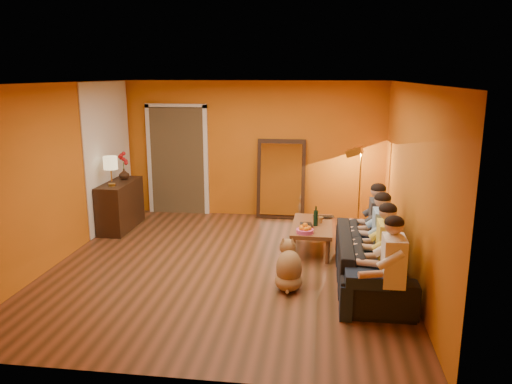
# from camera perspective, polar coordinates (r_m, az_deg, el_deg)

# --- Properties ---
(room_shell) EXTENTS (5.00, 5.50, 2.60)m
(room_shell) POSITION_cam_1_polar(r_m,az_deg,el_deg) (7.30, -2.86, 2.14)
(room_shell) COLOR brown
(room_shell) RESTS_ON ground
(white_accent) EXTENTS (0.02, 1.90, 2.58)m
(white_accent) POSITION_cam_1_polar(r_m,az_deg,el_deg) (9.35, -16.48, 4.08)
(white_accent) COLOR white
(white_accent) RESTS_ON wall_left
(doorway_recess) EXTENTS (1.06, 0.30, 2.10)m
(doorway_recess) POSITION_cam_1_polar(r_m,az_deg,el_deg) (10.05, -8.75, 3.65)
(doorway_recess) COLOR #3F2D19
(doorway_recess) RESTS_ON floor
(door_jamb_left) EXTENTS (0.08, 0.06, 2.20)m
(door_jamb_left) POSITION_cam_1_polar(r_m,az_deg,el_deg) (10.11, -12.05, 3.57)
(door_jamb_left) COLOR white
(door_jamb_left) RESTS_ON wall_back
(door_jamb_right) EXTENTS (0.08, 0.06, 2.20)m
(door_jamb_right) POSITION_cam_1_polar(r_m,az_deg,el_deg) (9.79, -5.74, 3.48)
(door_jamb_right) COLOR white
(door_jamb_right) RESTS_ON wall_back
(door_header) EXTENTS (1.22, 0.06, 0.08)m
(door_header) POSITION_cam_1_polar(r_m,az_deg,el_deg) (9.81, -9.17, 9.70)
(door_header) COLOR white
(door_header) RESTS_ON wall_back
(mirror_frame) EXTENTS (0.92, 0.27, 1.51)m
(mirror_frame) POSITION_cam_1_polar(r_m,az_deg,el_deg) (9.54, 2.88, 1.50)
(mirror_frame) COLOR black
(mirror_frame) RESTS_ON floor
(mirror_glass) EXTENTS (0.78, 0.21, 1.35)m
(mirror_glass) POSITION_cam_1_polar(r_m,az_deg,el_deg) (9.50, 2.86, 1.45)
(mirror_glass) COLOR white
(mirror_glass) RESTS_ON mirror_frame
(sideboard) EXTENTS (0.44, 1.18, 0.85)m
(sideboard) POSITION_cam_1_polar(r_m,az_deg,el_deg) (9.25, -15.23, -1.48)
(sideboard) COLOR black
(sideboard) RESTS_ON floor
(table_lamp) EXTENTS (0.24, 0.24, 0.51)m
(table_lamp) POSITION_cam_1_polar(r_m,az_deg,el_deg) (8.83, -16.24, 2.29)
(table_lamp) COLOR beige
(table_lamp) RESTS_ON sideboard
(sofa) EXTENTS (2.24, 0.88, 0.66)m
(sofa) POSITION_cam_1_polar(r_m,az_deg,el_deg) (6.81, 13.06, -7.56)
(sofa) COLOR black
(sofa) RESTS_ON floor
(coffee_table) EXTENTS (0.64, 1.23, 0.42)m
(coffee_table) POSITION_cam_1_polar(r_m,az_deg,el_deg) (7.94, 6.42, -5.16)
(coffee_table) COLOR brown
(coffee_table) RESTS_ON floor
(floor_lamp) EXTENTS (0.35, 0.30, 1.44)m
(floor_lamp) POSITION_cam_1_polar(r_m,az_deg,el_deg) (9.07, 11.76, 0.35)
(floor_lamp) COLOR gold
(floor_lamp) RESTS_ON floor
(dog) EXTENTS (0.36, 0.56, 0.65)m
(dog) POSITION_cam_1_polar(r_m,az_deg,el_deg) (6.50, 3.80, -8.25)
(dog) COLOR #A06C48
(dog) RESTS_ON floor
(person_far_left) EXTENTS (0.70, 0.44, 1.22)m
(person_far_left) POSITION_cam_1_polar(r_m,az_deg,el_deg) (5.80, 15.38, -8.48)
(person_far_left) COLOR white
(person_far_left) RESTS_ON sofa
(person_mid_left) EXTENTS (0.70, 0.44, 1.22)m
(person_mid_left) POSITION_cam_1_polar(r_m,az_deg,el_deg) (6.31, 14.74, -6.63)
(person_mid_left) COLOR #EBD94E
(person_mid_left) RESTS_ON sofa
(person_mid_right) EXTENTS (0.70, 0.44, 1.22)m
(person_mid_right) POSITION_cam_1_polar(r_m,az_deg,el_deg) (6.83, 14.19, -5.06)
(person_mid_right) COLOR #90B8DF
(person_mid_right) RESTS_ON sofa
(person_far_right) EXTENTS (0.70, 0.44, 1.22)m
(person_far_right) POSITION_cam_1_polar(r_m,az_deg,el_deg) (7.35, 13.73, -3.72)
(person_far_right) COLOR #37383D
(person_far_right) RESTS_ON sofa
(fruit_bowl) EXTENTS (0.26, 0.26, 0.16)m
(fruit_bowl) POSITION_cam_1_polar(r_m,az_deg,el_deg) (7.42, 5.62, -4.11)
(fruit_bowl) COLOR #D84C90
(fruit_bowl) RESTS_ON coffee_table
(wine_bottle) EXTENTS (0.07, 0.07, 0.31)m
(wine_bottle) POSITION_cam_1_polar(r_m,az_deg,el_deg) (7.78, 6.85, -2.73)
(wine_bottle) COLOR black
(wine_bottle) RESTS_ON coffee_table
(tumbler) EXTENTS (0.12, 0.12, 0.09)m
(tumbler) POSITION_cam_1_polar(r_m,az_deg,el_deg) (7.97, 7.35, -3.17)
(tumbler) COLOR #B27F3F
(tumbler) RESTS_ON coffee_table
(laptop) EXTENTS (0.37, 0.26, 0.03)m
(laptop) POSITION_cam_1_polar(r_m,az_deg,el_deg) (8.20, 7.77, -2.94)
(laptop) COLOR black
(laptop) RESTS_ON coffee_table
(book_lower) EXTENTS (0.21, 0.26, 0.02)m
(book_lower) POSITION_cam_1_polar(r_m,az_deg,el_deg) (7.68, 5.08, -4.02)
(book_lower) COLOR black
(book_lower) RESTS_ON coffee_table
(book_mid) EXTENTS (0.21, 0.26, 0.02)m
(book_mid) POSITION_cam_1_polar(r_m,az_deg,el_deg) (7.69, 5.16, -3.86)
(book_mid) COLOR #B11418
(book_mid) RESTS_ON book_lower
(book_upper) EXTENTS (0.20, 0.26, 0.02)m
(book_upper) POSITION_cam_1_polar(r_m,az_deg,el_deg) (7.66, 5.08, -3.76)
(book_upper) COLOR black
(book_upper) RESTS_ON book_mid
(vase) EXTENTS (0.19, 0.19, 0.19)m
(vase) POSITION_cam_1_polar(r_m,az_deg,el_deg) (9.36, -14.84, 2.00)
(vase) COLOR black
(vase) RESTS_ON sideboard
(flowers) EXTENTS (0.17, 0.17, 0.51)m
(flowers) POSITION_cam_1_polar(r_m,az_deg,el_deg) (9.31, -14.95, 3.67)
(flowers) COLOR #B11418
(flowers) RESTS_ON vase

